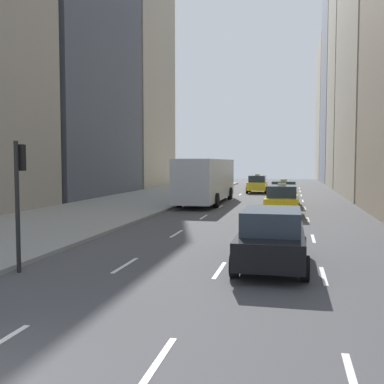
# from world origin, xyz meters

# --- Properties ---
(sidewalk_left) EXTENTS (8.00, 66.00, 0.15)m
(sidewalk_left) POSITION_xyz_m (-7.00, 27.00, 0.07)
(sidewalk_left) COLOR gray
(sidewalk_left) RESTS_ON ground
(lane_markings) EXTENTS (5.72, 56.00, 0.01)m
(lane_markings) POSITION_xyz_m (2.60, 23.00, 0.01)
(lane_markings) COLOR white
(lane_markings) RESTS_ON ground
(building_row_left) EXTENTS (6.00, 55.68, 32.84)m
(building_row_left) POSITION_xyz_m (-14.00, 27.04, 15.09)
(building_row_left) COLOR gray
(building_row_left) RESTS_ON ground
(building_row_right) EXTENTS (6.00, 89.92, 36.37)m
(building_row_right) POSITION_xyz_m (12.00, 48.34, 13.63)
(building_row_right) COLOR gray
(building_row_right) RESTS_ON ground
(taxi_lead) EXTENTS (2.02, 4.40, 1.87)m
(taxi_lead) POSITION_xyz_m (4.00, 27.76, 0.88)
(taxi_lead) COLOR yellow
(taxi_lead) RESTS_ON ground
(taxi_second) EXTENTS (2.02, 4.40, 1.87)m
(taxi_second) POSITION_xyz_m (1.20, 40.75, 0.88)
(taxi_second) COLOR yellow
(taxi_second) RESTS_ON ground
(taxi_third) EXTENTS (2.02, 4.40, 1.87)m
(taxi_third) POSITION_xyz_m (4.00, 21.56, 0.88)
(taxi_third) COLOR yellow
(taxi_third) RESTS_ON ground
(sedan_black_near) EXTENTS (2.02, 4.76, 1.70)m
(sedan_black_near) POSITION_xyz_m (4.00, 8.73, 0.87)
(sedan_black_near) COLOR black
(sedan_black_near) RESTS_ON ground
(city_bus) EXTENTS (2.80, 11.61, 3.25)m
(city_bus) POSITION_xyz_m (-1.61, 28.34, 1.79)
(city_bus) COLOR #B7BCC1
(city_bus) RESTS_ON ground
(traffic_light_pole) EXTENTS (0.24, 0.42, 3.60)m
(traffic_light_pole) POSITION_xyz_m (-2.75, 6.67, 2.41)
(traffic_light_pole) COLOR black
(traffic_light_pole) RESTS_ON ground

